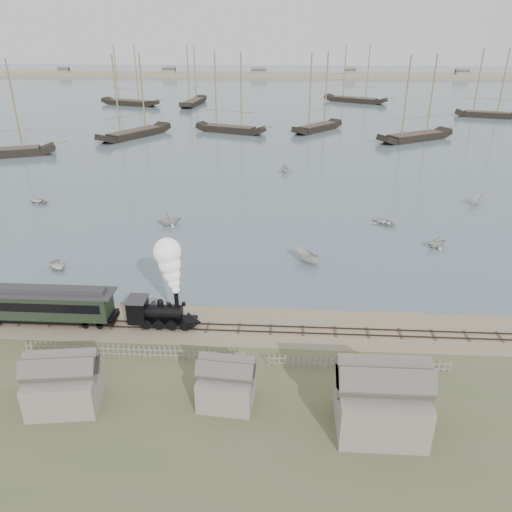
{
  "coord_description": "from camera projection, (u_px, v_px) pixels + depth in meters",
  "views": [
    {
      "loc": [
        5.97,
        -41.51,
        25.96
      ],
      "look_at": [
        3.08,
        6.8,
        3.5
      ],
      "focal_mm": 35.0,
      "sensor_mm": 36.0,
      "label": 1
    }
  ],
  "objects": [
    {
      "name": "rowboat_1",
      "position": [
        169.0,
        219.0,
        70.64
      ],
      "size": [
        3.99,
        4.23,
        1.77
      ],
      "primitive_type": "imported",
      "rotation": [
        0.0,
        0.0,
        1.98
      ],
      "color": "beige",
      "rests_on": "harbor_water"
    },
    {
      "name": "rowboat_7",
      "position": [
        285.0,
        168.0,
        96.13
      ],
      "size": [
        3.45,
        2.98,
        1.81
      ],
      "primitive_type": "imported",
      "rotation": [
        0.0,
        0.0,
        0.01
      ],
      "color": "beige",
      "rests_on": "harbor_water"
    },
    {
      "name": "schooner_2",
      "position": [
        230.0,
        93.0,
        128.06
      ],
      "size": [
        19.41,
        10.65,
        20.0
      ],
      "primitive_type": null,
      "rotation": [
        0.0,
        0.0,
        -0.35
      ],
      "color": "black",
      "rests_on": "harbor_water"
    },
    {
      "name": "schooner_3",
      "position": [
        319.0,
        92.0,
        130.05
      ],
      "size": [
        14.65,
        16.31,
        20.0
      ],
      "primitive_type": null,
      "rotation": [
        0.0,
        0.0,
        0.87
      ],
      "color": "black",
      "rests_on": "harbor_water"
    },
    {
      "name": "far_spit",
      "position": [
        277.0,
        77.0,
        275.21
      ],
      "size": [
        500.0,
        20.0,
        1.8
      ],
      "primitive_type": "cube",
      "color": "tan",
      "rests_on": "ground"
    },
    {
      "name": "schooner_1",
      "position": [
        131.0,
        96.0,
        122.83
      ],
      "size": [
        15.74,
        21.29,
        20.0
      ],
      "primitive_type": null,
      "rotation": [
        0.0,
        0.0,
        1.02
      ],
      "color": "black",
      "rests_on": "harbor_water"
    },
    {
      "name": "harbor_water",
      "position": [
        272.0,
        95.0,
        202.76
      ],
      "size": [
        600.0,
        336.0,
        0.06
      ],
      "primitive_type": "cube",
      "color": "#4D636E",
      "rests_on": "ground"
    },
    {
      "name": "rowboat_0",
      "position": [
        57.0,
        266.0,
        58.3
      ],
      "size": [
        4.03,
        3.9,
        0.68
      ],
      "primitive_type": "imported",
      "rotation": [
        0.0,
        0.0,
        0.69
      ],
      "color": "beige",
      "rests_on": "harbor_water"
    },
    {
      "name": "beached_dinghy",
      "position": [
        162.0,
        306.0,
        49.91
      ],
      "size": [
        4.27,
        4.55,
        0.77
      ],
      "primitive_type": "imported",
      "rotation": [
        0.0,
        0.0,
        0.97
      ],
      "color": "beige",
      "rests_on": "ground"
    },
    {
      "name": "schooner_5",
      "position": [
        492.0,
        83.0,
        149.7
      ],
      "size": [
        18.39,
        8.92,
        20.0
      ],
      "primitive_type": null,
      "rotation": [
        0.0,
        0.0,
        -0.28
      ],
      "color": "black",
      "rests_on": "harbor_water"
    },
    {
      "name": "schooner_7",
      "position": [
        192.0,
        75.0,
        173.61
      ],
      "size": [
        7.24,
        21.23,
        20.0
      ],
      "primitive_type": null,
      "rotation": [
        0.0,
        0.0,
        1.45
      ],
      "color": "black",
      "rests_on": "harbor_water"
    },
    {
      "name": "locomotive",
      "position": [
        168.0,
        290.0,
        45.6
      ],
      "size": [
        6.85,
        2.56,
        8.54
      ],
      "color": "black",
      "rests_on": "ground"
    },
    {
      "name": "rowboat_2",
      "position": [
        307.0,
        257.0,
        59.48
      ],
      "size": [
        3.93,
        3.6,
        1.5
      ],
      "primitive_type": "imported",
      "rotation": [
        0.0,
        0.0,
        3.83
      ],
      "color": "beige",
      "rests_on": "harbor_water"
    },
    {
      "name": "shed_mid",
      "position": [
        227.0,
        401.0,
        37.86
      ],
      "size": [
        4.0,
        3.5,
        3.6
      ],
      "primitive_type": null,
      "color": "slate",
      "rests_on": "ground"
    },
    {
      "name": "rail_track",
      "position": [
        218.0,
        328.0,
        47.01
      ],
      "size": [
        120.0,
        1.8,
        0.16
      ],
      "color": "#36261D",
      "rests_on": "ground"
    },
    {
      "name": "schooner_4",
      "position": [
        420.0,
        98.0,
        119.12
      ],
      "size": [
        20.85,
        15.55,
        20.0
      ],
      "primitive_type": null,
      "rotation": [
        0.0,
        0.0,
        0.56
      ],
      "color": "black",
      "rests_on": "harbor_water"
    },
    {
      "name": "picket_fence_west",
      "position": [
        135.0,
        357.0,
        42.85
      ],
      "size": [
        19.0,
        0.1,
        1.2
      ],
      "primitive_type": null,
      "color": "slate",
      "rests_on": "ground"
    },
    {
      "name": "rowboat_5",
      "position": [
        476.0,
        200.0,
        79.13
      ],
      "size": [
        3.08,
        3.3,
        1.27
      ],
      "primitive_type": "imported",
      "rotation": [
        0.0,
        0.0,
        2.28
      ],
      "color": "beige",
      "rests_on": "harbor_water"
    },
    {
      "name": "rowboat_4",
      "position": [
        437.0,
        242.0,
        63.61
      ],
      "size": [
        3.43,
        3.64,
        1.52
      ],
      "primitive_type": "imported",
      "rotation": [
        0.0,
        0.0,
        5.12
      ],
      "color": "beige",
      "rests_on": "harbor_water"
    },
    {
      "name": "shed_right",
      "position": [
        378.0,
        427.0,
        35.46
      ],
      "size": [
        6.0,
        5.0,
        5.1
      ],
      "primitive_type": null,
      "color": "slate",
      "rests_on": "ground"
    },
    {
      "name": "picket_fence_east",
      "position": [
        359.0,
        369.0,
        41.37
      ],
      "size": [
        15.0,
        0.1,
        1.2
      ],
      "primitive_type": null,
      "color": "slate",
      "rests_on": "ground"
    },
    {
      "name": "schooner_6",
      "position": [
        127.0,
        75.0,
        173.21
      ],
      "size": [
        22.47,
        12.01,
        20.0
      ],
      "primitive_type": null,
      "rotation": [
        0.0,
        0.0,
        -0.33
      ],
      "color": "black",
      "rests_on": "harbor_water"
    },
    {
      "name": "shed_left",
      "position": [
        68.0,
        404.0,
        37.61
      ],
      "size": [
        5.0,
        4.0,
        4.1
      ],
      "primitive_type": null,
      "color": "slate",
      "rests_on": "ground"
    },
    {
      "name": "rowboat_6",
      "position": [
        38.0,
        201.0,
        79.77
      ],
      "size": [
        3.74,
        4.2,
        0.72
      ],
      "primitive_type": "imported",
      "rotation": [
        0.0,
        0.0,
        4.26
      ],
      "color": "beige",
      "rests_on": "harbor_water"
    },
    {
      "name": "passenger_coach",
      "position": [
        43.0,
        303.0,
        47.04
      ],
      "size": [
        13.7,
        2.64,
        3.33
      ],
      "color": "black",
      "rests_on": "ground"
    },
    {
      "name": "rowboat_3",
      "position": [
        385.0,
        222.0,
        71.07
      ],
      "size": [
        4.18,
        4.26,
        0.72
      ],
      "primitive_type": "imported",
      "rotation": [
        0.0,
        0.0,
        0.84
      ],
      "color": "beige",
      "rests_on": "harbor_water"
    },
    {
      "name": "schooner_8",
      "position": [
        357.0,
        74.0,
        179.66
      ],
      "size": [
        22.97,
        15.68,
        20.0
      ],
      "primitive_type": null,
      "rotation": [
        0.0,
        0.0,
        -0.49
      ],
      "color": "black",
      "rests_on": "harbor_water"
    },
    {
      "name": "ground",
      "position": [
        221.0,
        317.0,
        48.84
      ],
      "size": [
        600.0,
        600.0,
        0.0
      ],
      "primitive_type": "plane",
      "color": "gray",
      "rests_on": "ground"
    }
  ]
}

